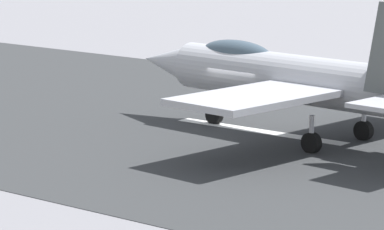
{
  "coord_description": "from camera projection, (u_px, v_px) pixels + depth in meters",
  "views": [
    {
      "loc": [
        -27.78,
        37.15,
        9.17
      ],
      "look_at": [
        -3.88,
        8.09,
        2.2
      ],
      "focal_mm": 109.76,
      "sensor_mm": 36.0,
      "label": 1
    }
  ],
  "objects": [
    {
      "name": "marker_cone_far",
      "position": [
        168.0,
        58.0,
        66.46
      ],
      "size": [
        0.44,
        0.44,
        0.55
      ],
      "primitive_type": "cone",
      "color": "orange",
      "rests_on": "ground"
    },
    {
      "name": "marker_cone_mid",
      "position": [
        374.0,
        81.0,
        58.07
      ],
      "size": [
        0.44,
        0.44,
        0.55
      ],
      "primitive_type": "cone",
      "color": "orange",
      "rests_on": "ground"
    },
    {
      "name": "fighter_jet",
      "position": [
        303.0,
        78.0,
        44.74
      ],
      "size": [
        16.34,
        13.92,
        5.61
      ],
      "color": "#A6A8B0",
      "rests_on": "ground"
    },
    {
      "name": "runway_strip",
      "position": [
        245.0,
        129.0,
        47.22
      ],
      "size": [
        240.0,
        26.0,
        0.02
      ],
      "color": "#303234",
      "rests_on": "ground"
    },
    {
      "name": "ground_plane",
      "position": [
        245.0,
        129.0,
        47.24
      ],
      "size": [
        400.0,
        400.0,
        0.0
      ],
      "primitive_type": "plane",
      "color": "slate"
    }
  ]
}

